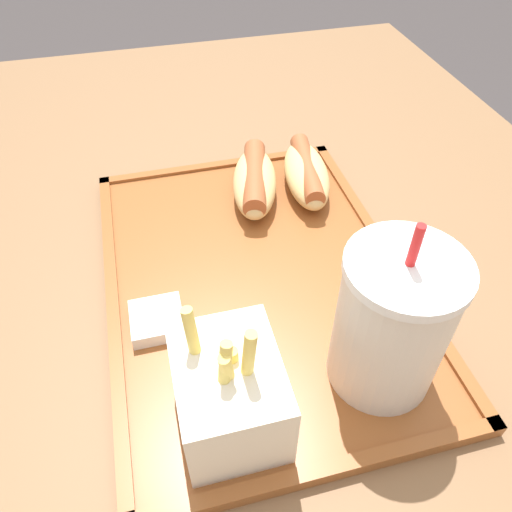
{
  "coord_description": "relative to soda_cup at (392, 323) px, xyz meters",
  "views": [
    {
      "loc": [
        0.36,
        -0.13,
        1.1
      ],
      "look_at": [
        0.01,
        -0.04,
        0.75
      ],
      "focal_mm": 35.0,
      "sensor_mm": 36.0,
      "label": 1
    }
  ],
  "objects": [
    {
      "name": "dining_table",
      "position": [
        -0.15,
        -0.04,
        -0.43
      ],
      "size": [
        1.27,
        0.84,
        0.71
      ],
      "color": "brown",
      "rests_on": "ground_plane"
    },
    {
      "name": "soda_cup",
      "position": [
        0.0,
        0.0,
        0.0
      ],
      "size": [
        0.09,
        0.09,
        0.17
      ],
      "color": "silver",
      "rests_on": "food_tray"
    },
    {
      "name": "fries_carton",
      "position": [
        0.01,
        -0.13,
        -0.03
      ],
      "size": [
        0.1,
        0.08,
        0.12
      ],
      "color": "silver",
      "rests_on": "food_tray"
    },
    {
      "name": "ground_plane",
      "position": [
        -0.15,
        -0.04,
        -0.79
      ],
      "size": [
        8.0,
        8.0,
        0.0
      ],
      "primitive_type": "plane",
      "color": "#383333"
    },
    {
      "name": "sauce_cup_mayo",
      "position": [
        -0.1,
        -0.18,
        -0.06
      ],
      "size": [
        0.05,
        0.05,
        0.02
      ],
      "color": "silver",
      "rests_on": "food_tray"
    },
    {
      "name": "hot_dog_near",
      "position": [
        -0.27,
        -0.04,
        -0.05
      ],
      "size": [
        0.14,
        0.08,
        0.04
      ],
      "color": "#DBB270",
      "rests_on": "food_tray"
    },
    {
      "name": "food_tray",
      "position": [
        -0.14,
        -0.08,
        -0.07
      ],
      "size": [
        0.42,
        0.3,
        0.01
      ],
      "color": "brown",
      "rests_on": "dining_table"
    },
    {
      "name": "hot_dog_far",
      "position": [
        -0.27,
        0.02,
        -0.05
      ],
      "size": [
        0.14,
        0.07,
        0.04
      ],
      "color": "#DBB270",
      "rests_on": "food_tray"
    }
  ]
}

